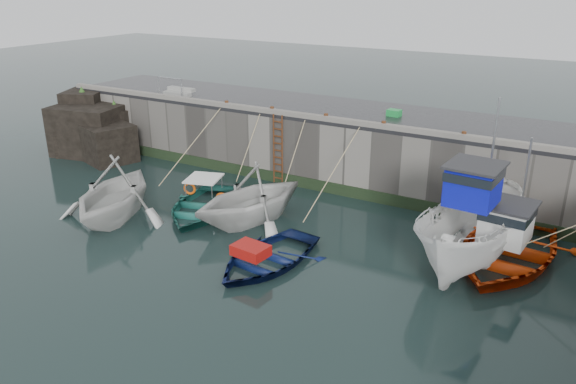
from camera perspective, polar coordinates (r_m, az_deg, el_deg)
The scene contains 24 objects.
ground at distance 17.53m, azimuth -12.46°, elevation -9.97°, with size 120.00×120.00×0.00m, color black.
quay_back at distance 26.61m, azimuth 5.57°, elevation 4.86°, with size 30.00×5.00×3.00m, color slate.
road_back at distance 26.21m, azimuth 5.69°, elevation 8.18°, with size 30.00×5.00×0.16m, color black.
kerb_back at distance 24.11m, azimuth 3.33°, elevation 7.55°, with size 30.00×0.30×0.20m, color slate.
algae_back at distance 24.83m, azimuth 2.99°, elevation 0.69°, with size 30.00×0.08×0.50m, color black.
rock_outcrop at distance 31.72m, azimuth -19.04°, elevation 6.02°, with size 5.85×4.24×3.41m.
ladder at distance 25.29m, azimuth -1.04°, elevation 4.31°, with size 0.51×0.08×3.20m.
boat_near_white at distance 23.19m, azimuth -17.05°, elevation -2.45°, with size 4.51×5.22×2.75m, color silver.
boat_near_white_rope at distance 26.22m, azimuth -9.86°, elevation 0.95°, with size 0.04×4.89×3.10m, color tan, non-canonical shape.
boat_near_blue at distance 22.95m, azimuth -8.83°, elevation -1.97°, with size 3.35×4.69×0.97m, color #19594F.
boat_near_blue_rope at distance 25.55m, azimuth -3.94°, elevation 0.68°, with size 0.04×3.29×3.10m, color tan, non-canonical shape.
boat_near_blacktrim at distance 21.89m, azimuth -3.84°, elevation -2.94°, with size 4.29×4.97×2.62m, color silver.
boat_near_blacktrim_rope at distance 24.54m, azimuth 0.57°, elevation -0.15°, with size 0.04×3.15×3.10m, color tan, non-canonical shape.
boat_near_navy at distance 18.78m, azimuth -2.18°, elevation -7.19°, with size 3.17×4.44×0.92m, color #0A153E.
boat_near_navy_rope at distance 22.46m, azimuth 4.21°, elevation -2.29°, with size 0.04×5.06×3.10m, color tan, non-canonical shape.
boat_far_white at distance 19.22m, azimuth 18.19°, elevation -3.89°, with size 3.08×7.09×5.67m.
boat_far_orange at distance 20.16m, azimuth 21.29°, elevation -5.35°, with size 4.98×6.58×4.28m.
fish_crate at distance 25.21m, azimuth 10.72°, elevation 7.91°, with size 0.57×0.44×0.28m, color #1A903C.
railing at distance 29.82m, azimuth -11.03°, elevation 10.03°, with size 1.60×1.05×1.00m.
bollard_a at distance 26.76m, azimuth -6.25°, elevation 8.91°, with size 0.18×0.18×0.28m, color #3F1E0F.
bollard_b at distance 25.38m, azimuth -1.64°, elevation 8.36°, with size 0.18×0.18×0.28m, color #3F1E0F.
bollard_c at distance 24.10m, azimuth 3.87°, elevation 7.63°, with size 0.18×0.18×0.28m, color #3F1E0F.
bollard_d at distance 23.10m, azimuth 9.69°, elevation 6.78°, with size 0.18×0.18×0.28m, color #3F1E0F.
bollard_e at distance 22.22m, azimuth 17.42°, elevation 5.54°, with size 0.18×0.18×0.28m, color #3F1E0F.
Camera 1 is at (10.59, -10.76, 8.90)m, focal length 35.00 mm.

